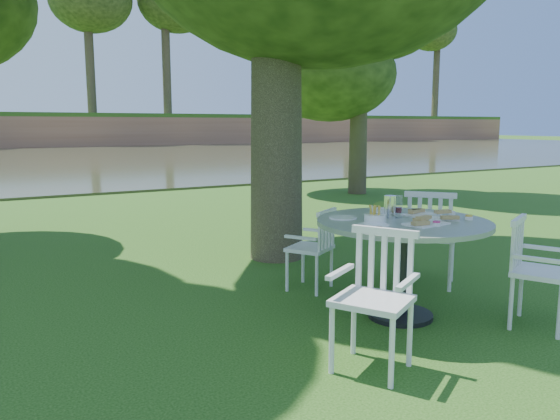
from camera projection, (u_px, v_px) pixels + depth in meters
The scene contains 8 objects.
ground at pixel (291, 301), 5.19m from camera, with size 140.00×140.00×0.00m, color #173F0D.
table at pixel (403, 238), 4.65m from camera, with size 1.47×1.47×0.86m.
chair_ne at pixel (430, 231), 5.55m from camera, with size 0.68×0.69×1.00m.
chair_nw at pixel (317, 243), 5.46m from camera, with size 0.56×0.55×0.83m.
chair_sw at pixel (378, 287), 3.74m from camera, with size 0.63×0.64×0.95m.
chair_se at pixel (530, 263), 4.50m from camera, with size 0.59×0.58×0.90m.
tableware at pixel (392, 214), 4.68m from camera, with size 1.12×0.86×0.20m.
river at pixel (29, 161), 24.84m from camera, with size 100.00×28.00×0.12m, color #343720.
Camera 1 is at (-2.59, -4.27, 1.66)m, focal length 35.00 mm.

